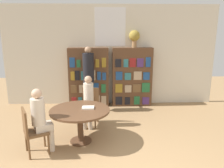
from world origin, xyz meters
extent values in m
cube|color=beige|center=(0.00, 3.95, 1.50)|extent=(6.40, 0.06, 3.00)
cube|color=white|center=(0.00, 3.92, 2.35)|extent=(0.90, 0.01, 1.10)
cube|color=brown|center=(-0.65, 3.76, 0.88)|extent=(1.19, 0.32, 1.76)
cube|color=maroon|center=(-1.10, 3.59, 0.18)|extent=(0.14, 0.02, 0.24)
cube|color=#2D707A|center=(-0.92, 3.59, 0.18)|extent=(0.11, 0.02, 0.24)
cube|color=navy|center=(-0.74, 3.59, 0.20)|extent=(0.10, 0.02, 0.29)
cube|color=navy|center=(-0.56, 3.59, 0.17)|extent=(0.13, 0.02, 0.22)
cube|color=tan|center=(-0.39, 3.59, 0.21)|extent=(0.13, 0.02, 0.29)
cube|color=tan|center=(-0.21, 3.59, 0.20)|extent=(0.15, 0.02, 0.27)
cube|color=brown|center=(-1.09, 3.59, 0.56)|extent=(0.17, 0.02, 0.23)
cube|color=tan|center=(-0.87, 3.59, 0.56)|extent=(0.13, 0.02, 0.24)
cube|color=#2D707A|center=(-0.66, 3.59, 0.56)|extent=(0.19, 0.02, 0.23)
cube|color=navy|center=(-0.43, 3.59, 0.59)|extent=(0.16, 0.02, 0.29)
cube|color=#236638|center=(-0.21, 3.59, 0.57)|extent=(0.13, 0.02, 0.26)
cube|color=olive|center=(-1.11, 3.59, 0.95)|extent=(0.11, 0.02, 0.26)
cube|color=black|center=(-0.97, 3.59, 0.97)|extent=(0.13, 0.02, 0.28)
cube|color=#2D707A|center=(-0.81, 3.59, 0.96)|extent=(0.11, 0.02, 0.27)
cube|color=olive|center=(-0.66, 3.59, 0.97)|extent=(0.12, 0.02, 0.29)
cube|color=tan|center=(-0.51, 3.59, 0.98)|extent=(0.12, 0.02, 0.30)
cube|color=navy|center=(-0.34, 3.59, 0.95)|extent=(0.11, 0.02, 0.25)
cube|color=navy|center=(-0.19, 3.59, 0.94)|extent=(0.11, 0.02, 0.22)
cube|color=navy|center=(-1.11, 3.59, 1.35)|extent=(0.15, 0.02, 0.28)
cube|color=#236638|center=(-0.93, 3.59, 1.32)|extent=(0.11, 0.02, 0.22)
cube|color=#2D707A|center=(-0.74, 3.59, 1.33)|extent=(0.10, 0.02, 0.25)
cube|color=maroon|center=(-0.56, 3.59, 1.33)|extent=(0.15, 0.02, 0.25)
cube|color=olive|center=(-0.38, 3.59, 1.32)|extent=(0.11, 0.02, 0.23)
cube|color=olive|center=(-0.19, 3.59, 1.34)|extent=(0.12, 0.02, 0.27)
cube|color=brown|center=(0.65, 3.76, 0.88)|extent=(1.19, 0.32, 1.76)
cube|color=black|center=(0.25, 3.59, 0.18)|extent=(0.20, 0.02, 0.25)
cube|color=black|center=(0.51, 3.59, 0.17)|extent=(0.16, 0.02, 0.23)
cube|color=#236638|center=(0.80, 3.59, 0.19)|extent=(0.17, 0.02, 0.25)
cube|color=#4C2D6B|center=(1.07, 3.59, 0.17)|extent=(0.20, 0.02, 0.22)
cube|color=olive|center=(0.25, 3.59, 0.57)|extent=(0.21, 0.02, 0.26)
cube|color=tan|center=(0.52, 3.59, 0.55)|extent=(0.20, 0.02, 0.22)
cube|color=brown|center=(0.79, 3.59, 0.57)|extent=(0.24, 0.02, 0.25)
cube|color=#236638|center=(1.06, 3.59, 0.59)|extent=(0.24, 0.02, 0.29)
cube|color=navy|center=(0.25, 3.59, 0.95)|extent=(0.19, 0.02, 0.25)
cube|color=#2D707A|center=(0.51, 3.59, 0.93)|extent=(0.19, 0.02, 0.21)
cube|color=tan|center=(0.80, 3.59, 0.95)|extent=(0.24, 0.02, 0.25)
cube|color=navy|center=(1.06, 3.59, 0.94)|extent=(0.19, 0.02, 0.23)
cube|color=black|center=(0.22, 3.59, 1.33)|extent=(0.17, 0.02, 0.24)
cube|color=#2D707A|center=(0.45, 3.59, 1.32)|extent=(0.13, 0.02, 0.23)
cube|color=maroon|center=(0.64, 3.59, 1.34)|extent=(0.18, 0.02, 0.26)
cube|color=#4C2D6B|center=(0.86, 3.59, 1.33)|extent=(0.19, 0.02, 0.25)
cube|color=navy|center=(1.10, 3.59, 1.35)|extent=(0.14, 0.02, 0.28)
cylinder|color=#997047|center=(0.70, 3.76, 1.87)|extent=(0.13, 0.13, 0.21)
sphere|color=olive|center=(0.70, 3.76, 2.10)|extent=(0.32, 0.32, 0.32)
cylinder|color=brown|center=(-0.67, 1.44, 0.01)|extent=(0.44, 0.44, 0.03)
cylinder|color=brown|center=(-0.67, 1.44, 0.35)|extent=(0.12, 0.12, 0.63)
cylinder|color=brown|center=(-0.67, 1.44, 0.68)|extent=(1.20, 1.20, 0.04)
cube|color=brown|center=(-1.44, 1.04, 0.42)|extent=(0.54, 0.54, 0.04)
cube|color=brown|center=(-1.60, 0.96, 0.66)|extent=(0.22, 0.37, 0.45)
cylinder|color=brown|center=(-1.37, 1.27, 0.20)|extent=(0.04, 0.04, 0.40)
cylinder|color=brown|center=(-1.21, 0.97, 0.20)|extent=(0.04, 0.04, 0.40)
cylinder|color=brown|center=(-1.67, 1.12, 0.20)|extent=(0.04, 0.04, 0.40)
cylinder|color=brown|center=(-1.51, 0.81, 0.20)|extent=(0.04, 0.04, 0.40)
cube|color=brown|center=(-0.55, 2.29, 0.42)|extent=(0.46, 0.46, 0.04)
cube|color=brown|center=(-0.52, 2.47, 0.66)|extent=(0.40, 0.10, 0.45)
cylinder|color=brown|center=(-0.40, 2.10, 0.20)|extent=(0.04, 0.04, 0.40)
cylinder|color=brown|center=(-0.74, 2.15, 0.20)|extent=(0.04, 0.04, 0.40)
cylinder|color=brown|center=(-0.35, 2.43, 0.20)|extent=(0.04, 0.04, 0.40)
cylinder|color=brown|center=(-0.69, 2.48, 0.20)|extent=(0.04, 0.04, 0.40)
cube|color=beige|center=(-0.57, 2.15, 0.50)|extent=(0.28, 0.35, 0.12)
cylinder|color=beige|center=(-0.56, 2.23, 0.81)|extent=(0.23, 0.23, 0.50)
sphere|color=tan|center=(-0.56, 2.23, 1.14)|extent=(0.17, 0.17, 0.17)
cylinder|color=beige|center=(-0.52, 2.03, 0.22)|extent=(0.10, 0.10, 0.44)
cylinder|color=beige|center=(-0.65, 2.05, 0.22)|extent=(0.10, 0.10, 0.44)
cube|color=beige|center=(-1.31, 1.11, 0.50)|extent=(0.40, 0.37, 0.12)
cylinder|color=beige|center=(-1.38, 1.07, 0.81)|extent=(0.25, 0.25, 0.50)
sphere|color=tan|center=(-1.38, 1.07, 1.15)|extent=(0.18, 0.18, 0.18)
cylinder|color=beige|center=(-1.25, 1.22, 0.22)|extent=(0.10, 0.10, 0.44)
cylinder|color=beige|center=(-1.18, 1.10, 0.22)|extent=(0.10, 0.10, 0.44)
cylinder|color=black|center=(-0.69, 3.25, 0.40)|extent=(0.10, 0.10, 0.79)
cylinder|color=black|center=(-0.55, 3.25, 0.40)|extent=(0.10, 0.10, 0.79)
cylinder|color=black|center=(-0.62, 3.25, 1.22)|extent=(0.31, 0.31, 0.86)
sphere|color=#A37A5B|center=(-0.62, 3.25, 1.74)|extent=(0.18, 0.18, 0.18)
cylinder|color=black|center=(-0.53, 3.53, 1.43)|extent=(0.07, 0.30, 0.07)
cube|color=silver|center=(-0.51, 1.50, 0.72)|extent=(0.24, 0.18, 0.03)
camera|label=1|loc=(-0.17, -2.69, 2.22)|focal=35.00mm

